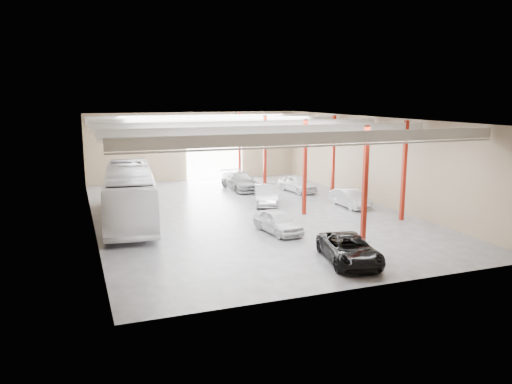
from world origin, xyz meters
TOP-DOWN VIEW (x-y plane):
  - depot_shell at (0.13, 0.48)m, footprint 22.12×32.12m
  - coach_bus at (-8.50, 0.41)m, footprint 4.56×13.91m
  - black_sedan at (1.25, -12.71)m, footprint 3.44×5.62m
  - car_row_a at (0.00, -6.00)m, footprint 2.27×4.48m
  - car_row_b at (2.36, 2.11)m, footprint 3.14×5.15m
  - car_row_c at (2.50, 9.00)m, footprint 2.60×5.78m
  - car_right_near at (8.30, -1.00)m, footprint 1.60×4.28m
  - car_right_far at (7.08, 6.21)m, footprint 2.51×4.67m

SIDE VIEW (x-z plane):
  - car_right_near at x=8.30m, z-range 0.00..1.40m
  - black_sedan at x=1.25m, z-range 0.00..1.46m
  - car_row_a at x=0.00m, z-range 0.00..1.46m
  - car_right_far at x=7.08m, z-range 0.00..1.51m
  - car_row_b at x=2.36m, z-range 0.00..1.60m
  - car_row_c at x=2.50m, z-range 0.00..1.64m
  - coach_bus at x=-8.50m, z-range 0.00..3.80m
  - depot_shell at x=0.13m, z-range 1.44..8.51m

